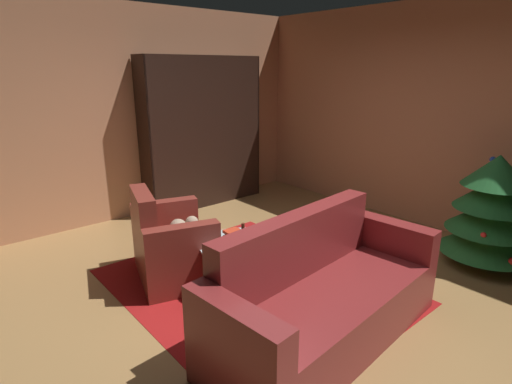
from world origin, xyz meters
The scene contains 11 objects.
ground_plane centered at (0.00, 0.00, 0.00)m, with size 6.53×6.53×0.00m, color #9E7544.
wall_back centered at (0.00, 2.68, 1.39)m, with size 5.57×0.06×2.78m, color tan.
wall_left centered at (-2.75, 0.00, 1.39)m, with size 0.06×5.42×2.78m, color tan.
area_rug centered at (-0.13, -0.10, 0.00)m, with size 2.63×2.14×0.01m, color maroon.
bookshelf_unit centered at (-2.51, 1.08, 1.08)m, with size 0.35×1.87×2.15m.
armchair_red centered at (-0.80, -0.58, 0.32)m, with size 1.06×0.91×0.90m.
couch_red centered at (0.79, -0.18, 0.32)m, with size 0.96×2.09×0.94m.
coffee_table centered at (-0.18, -0.18, 0.41)m, with size 0.79×0.79×0.45m.
book_stack_on_table centered at (-0.21, -0.24, 0.51)m, with size 0.21×0.19×0.13m.
bottle_on_table centered at (-0.01, -0.31, 0.56)m, with size 0.07×0.07×0.28m.
decorated_tree centered at (1.09, 2.05, 0.59)m, with size 0.92×0.92×1.17m.
Camera 1 is at (2.52, -2.32, 1.99)m, focal length 28.75 mm.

